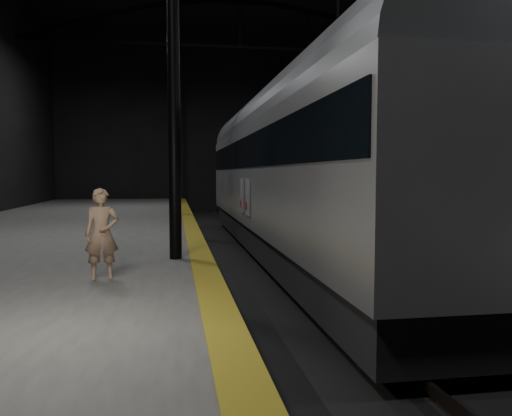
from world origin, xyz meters
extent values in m
plane|color=black|center=(0.00, 0.00, 0.00)|extent=(44.00, 44.00, 0.00)
cube|color=#4F4F4C|center=(-7.50, 0.00, 0.50)|extent=(9.00, 43.80, 1.00)
cube|color=olive|center=(-3.25, 0.00, 1.00)|extent=(0.50, 43.80, 0.01)
cube|color=#3F3328|center=(-0.72, 0.00, 0.17)|extent=(0.08, 43.00, 0.14)
cube|color=#3F3328|center=(0.72, 0.00, 0.17)|extent=(0.08, 43.00, 0.14)
cube|color=black|center=(0.00, 0.00, 0.06)|extent=(2.40, 42.00, 0.12)
cylinder|color=black|center=(-3.80, -4.00, 6.00)|extent=(0.26, 0.26, 10.00)
cylinder|color=black|center=(3.80, -4.00, 6.00)|extent=(0.26, 0.26, 10.00)
cylinder|color=black|center=(-3.80, 8.00, 6.00)|extent=(0.26, 0.26, 10.00)
cylinder|color=black|center=(3.80, 8.00, 6.00)|extent=(0.26, 0.26, 10.00)
cylinder|color=black|center=(-3.80, 20.00, 6.00)|extent=(0.26, 0.26, 10.00)
cylinder|color=black|center=(3.80, 20.00, 6.00)|extent=(0.26, 0.26, 10.00)
cube|color=black|center=(0.00, 14.00, 10.00)|extent=(23.60, 0.15, 0.18)
cube|color=#A7AAAF|center=(0.00, 1.37, 2.74)|extent=(3.11, 21.47, 3.22)
cube|color=black|center=(0.00, 1.37, 0.72)|extent=(2.84, 21.04, 0.91)
cube|color=black|center=(0.00, 1.37, 3.49)|extent=(3.18, 21.15, 0.97)
cylinder|color=slate|center=(0.00, 1.37, 4.35)|extent=(3.05, 21.26, 3.05)
cube|color=black|center=(0.00, -6.14, 0.32)|extent=(1.93, 2.36, 0.38)
cube|color=black|center=(0.00, 8.89, 0.32)|extent=(1.93, 2.36, 0.38)
cube|color=silver|center=(-1.59, 0.30, 2.09)|extent=(0.04, 0.81, 1.13)
cube|color=silver|center=(-1.59, 1.59, 2.09)|extent=(0.04, 0.81, 1.13)
cylinder|color=red|center=(-1.61, 0.49, 1.83)|extent=(0.03, 0.28, 0.28)
cylinder|color=red|center=(-1.61, 1.78, 1.83)|extent=(0.03, 0.28, 0.28)
imported|color=tan|center=(-5.06, -5.89, 1.79)|extent=(0.62, 0.46, 1.57)
camera|label=1|loc=(-3.84, -14.74, 2.83)|focal=35.00mm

